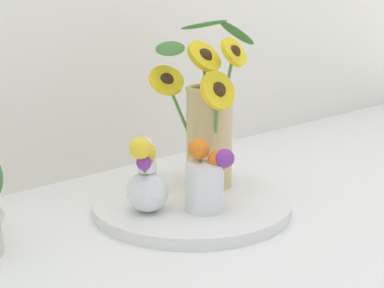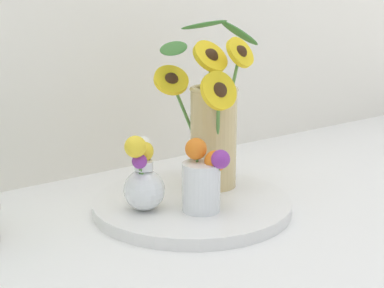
{
  "view_description": "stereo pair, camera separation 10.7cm",
  "coord_description": "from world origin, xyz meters",
  "px_view_note": "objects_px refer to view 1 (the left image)",
  "views": [
    {
      "loc": [
        -0.7,
        -0.71,
        0.4
      ],
      "look_at": [
        0.02,
        0.05,
        0.14
      ],
      "focal_mm": 50.0,
      "sensor_mm": 36.0,
      "label": 1
    },
    {
      "loc": [
        -0.62,
        -0.78,
        0.4
      ],
      "look_at": [
        0.02,
        0.05,
        0.14
      ],
      "focal_mm": 50.0,
      "sensor_mm": 36.0,
      "label": 2
    }
  ],
  "objects_px": {
    "serving_tray": "(192,204)",
    "mason_jar_sunflowers": "(208,122)",
    "vase_small_center": "(207,178)",
    "vase_bulb_right": "(146,180)"
  },
  "relations": [
    {
      "from": "vase_bulb_right",
      "to": "serving_tray",
      "type": "bearing_deg",
      "value": -3.14
    },
    {
      "from": "vase_bulb_right",
      "to": "vase_small_center",
      "type": "bearing_deg",
      "value": -38.98
    },
    {
      "from": "mason_jar_sunflowers",
      "to": "vase_bulb_right",
      "type": "xyz_separation_m",
      "value": [
        -0.2,
        -0.03,
        -0.08
      ]
    },
    {
      "from": "vase_small_center",
      "to": "serving_tray",
      "type": "bearing_deg",
      "value": 70.35
    },
    {
      "from": "mason_jar_sunflowers",
      "to": "vase_small_center",
      "type": "bearing_deg",
      "value": -135.99
    },
    {
      "from": "mason_jar_sunflowers",
      "to": "serving_tray",
      "type": "bearing_deg",
      "value": -155.59
    },
    {
      "from": "mason_jar_sunflowers",
      "to": "vase_bulb_right",
      "type": "bearing_deg",
      "value": -170.75
    },
    {
      "from": "mason_jar_sunflowers",
      "to": "vase_small_center",
      "type": "distance_m",
      "value": 0.17
    },
    {
      "from": "vase_small_center",
      "to": "vase_bulb_right",
      "type": "bearing_deg",
      "value": 141.02
    },
    {
      "from": "serving_tray",
      "to": "mason_jar_sunflowers",
      "type": "xyz_separation_m",
      "value": [
        0.08,
        0.04,
        0.16
      ]
    }
  ]
}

